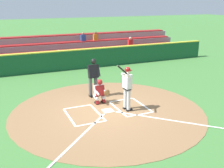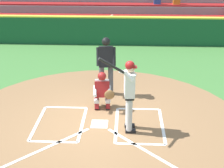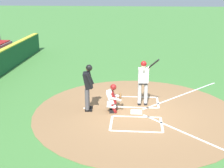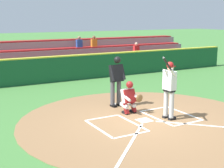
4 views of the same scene
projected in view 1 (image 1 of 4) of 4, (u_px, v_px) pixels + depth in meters
ground_plane at (108, 111)px, 11.30m from camera, size 120.00×120.00×0.00m
dirt_circle at (108, 111)px, 11.29m from camera, size 8.00×8.00×0.01m
home_plate_and_chalk at (116, 119)px, 10.52m from camera, size 7.93×4.91×0.01m
batter at (127, 85)px, 11.03m from camera, size 0.90×0.77×2.13m
catcher at (100, 91)px, 11.94m from camera, size 0.62×0.61×1.13m
plate_umpire at (93, 75)px, 12.65m from camera, size 0.60×0.45×1.86m
baseball at (94, 94)px, 13.16m from camera, size 0.07×0.07×0.07m
backstop_wall at (63, 60)px, 17.66m from camera, size 22.00×0.36×1.31m
bleacher_stand at (54, 52)px, 20.01m from camera, size 20.00×3.40×2.55m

